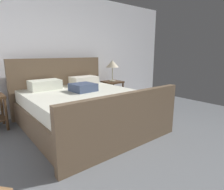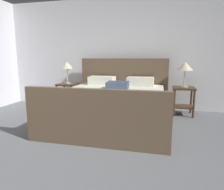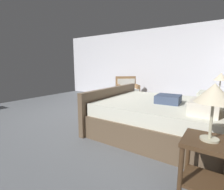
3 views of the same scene
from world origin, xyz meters
The scene contains 6 objects.
wall_back centered at (0.00, 3.38, 1.30)m, with size 6.49×0.12×2.60m, color silver.
bed centered at (-0.18, 2.09, 0.35)m, with size 2.02×2.27×1.20m.
nightstand_right centered at (1.15, 2.92, 0.40)m, with size 0.44×0.44×0.60m.
table_lamp_right centered at (1.15, 2.92, 1.02)m, with size 0.32×0.32×0.52m.
nightstand_left centered at (-1.51, 2.92, 0.40)m, with size 0.44×0.44×0.60m.
table_lamp_left centered at (-1.51, 2.92, 1.02)m, with size 0.27×0.27×0.52m.
Camera 2 is at (0.66, -1.55, 1.20)m, focal length 32.49 mm.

